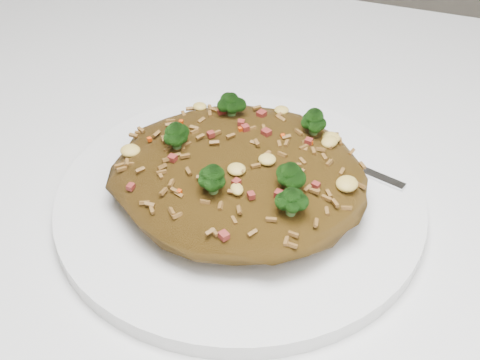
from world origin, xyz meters
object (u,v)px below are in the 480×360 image
Objects in this scene: plate at (240,201)px; fork at (326,155)px; dining_table at (373,306)px; fried_rice at (240,168)px.

plate is 0.09m from fork.
dining_table is 5.93× the size of fried_rice.
fried_rice is at bearing -174.65° from dining_table.
plate is 1.46× the size of fried_rice.
fried_rice is at bearing -3.93° from plate.
fried_rice is (0.00, -0.00, 0.03)m from plate.
fork is (-0.07, 0.06, 0.11)m from dining_table.
fried_rice reaches higher than dining_table.
fried_rice is 0.09m from fork.
plate is at bearing -110.06° from fork.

